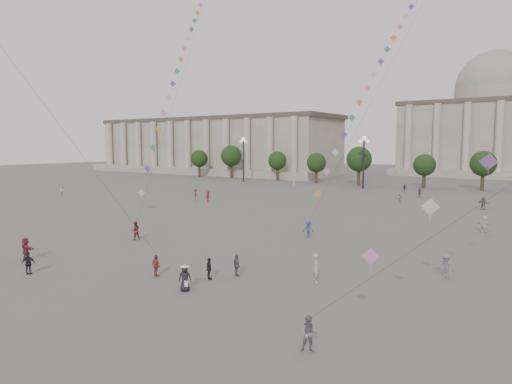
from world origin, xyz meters
The scene contains 28 objects.
ground centered at (0.00, 0.00, 0.00)m, with size 360.00×360.00×0.00m, color #585653.
hall_west centered at (-75.00, 93.89, 8.43)m, with size 84.00×26.22×17.20m.
hall_central centered at (0.00, 129.22, 14.23)m, with size 48.30×34.30×35.50m.
tree_row centered at (0.00, 78.00, 5.39)m, with size 137.12×5.12×8.00m.
lamp_post_far_west centered at (-45.00, 70.00, 7.35)m, with size 2.00×0.90×10.65m.
lamp_post_mid_west centered at (-15.00, 70.00, 7.35)m, with size 2.00×0.90×10.65m.
person_crowd_0 centered at (-6.08, 68.00, 0.77)m, with size 0.90×0.37×1.53m, color navy.
person_crowd_1 centered at (-55.76, 29.42, 0.81)m, with size 0.79×0.61×1.62m, color silver.
person_crowd_2 centered at (-27.18, 36.31, 0.86)m, with size 1.11×0.64×1.72m, color maroon.
person_crowd_4 centered at (-1.82, 51.38, 0.80)m, with size 1.48×0.47×1.59m, color #B8B7B3.
person_crowd_6 centered at (12.88, 14.26, 0.86)m, with size 1.11×0.64×1.72m, color slate.
person_crowd_7 centered at (12.47, 33.41, 0.90)m, with size 1.66×0.53×1.79m, color silver.
person_crowd_10 centered at (-26.15, 61.53, 0.85)m, with size 0.62×0.41×1.69m, color silver.
person_crowd_12 centered at (9.72, 51.65, 0.91)m, with size 1.68×0.54×1.81m, color slate.
person_crowd_13 centered at (6.02, 8.57, 0.95)m, with size 0.70×0.46×1.91m, color #AFAEAA.
person_crowd_16 centered at (-1.54, 61.33, 0.83)m, with size 0.97×0.40×1.65m, color #59585D.
person_crowd_17 centered at (-30.34, 36.97, 0.94)m, with size 1.21×0.70×1.87m, color #9E2B38.
tourist_0 centered at (-3.64, 3.44, 0.77)m, with size 0.90×0.38×1.54m, color #993D29.
tourist_1 centered at (-0.17, 4.98, 0.74)m, with size 0.87×0.36×1.48m, color black.
tourist_2 centered at (-15.26, 0.67, 0.91)m, with size 1.69×0.54×1.82m, color maroon.
tourist_3 centered at (0.90, 6.64, 0.77)m, with size 0.91×0.38×1.55m, color #5B5B60.
tourist_4 centered at (-11.31, -1.30, 0.80)m, with size 0.93×0.39×1.59m, color black.
kite_flyer_0 centered at (-14.26, 10.70, 0.89)m, with size 0.87×0.68×1.78m, color maroon.
kite_flyer_1 centered at (-1.27, 21.05, 0.81)m, with size 1.04×0.60×1.61m, color navy.
kite_flyer_2 centered at (10.44, -0.71, 0.82)m, with size 0.79×0.62×1.63m, color slate.
hat_person centered at (0.20, 2.25, 0.87)m, with size 0.96×0.88×1.69m.
kite_train_west centered at (-24.74, 30.36, 24.08)m, with size 20.04×36.41×58.97m.
kite_train_mid centered at (1.64, 43.40, 26.38)m, with size 6.19×41.98×62.61m.
Camera 1 is at (19.45, -17.82, 9.11)m, focal length 32.00 mm.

